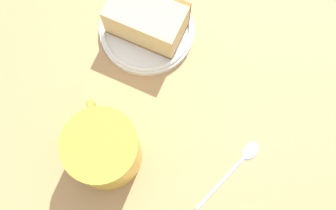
# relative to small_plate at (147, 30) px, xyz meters

# --- Properties ---
(ground_plane) EXTENTS (1.28, 1.28, 0.04)m
(ground_plane) POSITION_rel_small_plate_xyz_m (0.03, -0.04, -0.03)
(ground_plane) COLOR tan
(small_plate) EXTENTS (0.14, 0.14, 0.02)m
(small_plate) POSITION_rel_small_plate_xyz_m (0.00, 0.00, 0.00)
(small_plate) COLOR white
(small_plate) RESTS_ON ground_plane
(cake_slice) EXTENTS (0.11, 0.08, 0.06)m
(cake_slice) POSITION_rel_small_plate_xyz_m (-0.00, 0.00, 0.03)
(cake_slice) COLOR #9E662D
(cake_slice) RESTS_ON small_plate
(tea_mug) EXTENTS (0.10, 0.10, 0.09)m
(tea_mug) POSITION_rel_small_plate_xyz_m (0.05, -0.19, 0.04)
(tea_mug) COLOR gold
(tea_mug) RESTS_ON ground_plane
(teaspoon) EXTENTS (0.04, 0.12, 0.01)m
(teaspoon) POSITION_rel_small_plate_xyz_m (0.21, -0.11, -0.00)
(teaspoon) COLOR silver
(teaspoon) RESTS_ON ground_plane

